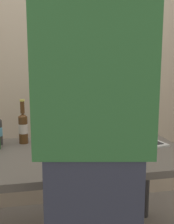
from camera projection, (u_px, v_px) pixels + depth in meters
name	position (u px, v px, depth m)	size (l,w,h in m)	color
desk	(74.00, 165.00, 1.73)	(1.42, 0.81, 0.72)	#56514C
laptop	(132.00, 136.00, 1.92)	(0.41, 0.42, 0.20)	#B7BABC
beer_bottle_dark	(23.00, 127.00, 1.88)	(0.06, 0.06, 0.31)	#472B14
person_figure	(94.00, 154.00, 1.07)	(0.47, 0.34, 1.78)	#2D3347
back_wall	(59.00, 59.00, 2.36)	(6.00, 0.10, 2.60)	tan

